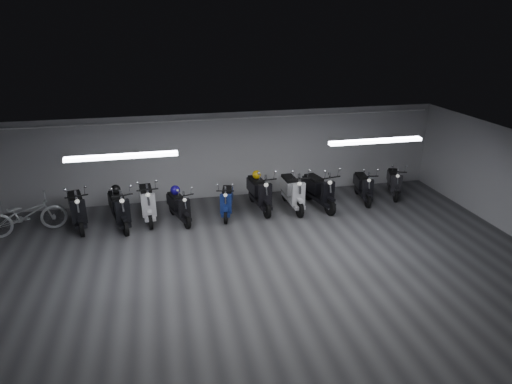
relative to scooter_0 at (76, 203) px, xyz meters
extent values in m
cube|color=#3B3B3E|center=(4.59, -3.53, -0.73)|extent=(14.00, 10.00, 0.01)
cube|color=gray|center=(4.59, -3.53, 2.08)|extent=(14.00, 10.00, 0.01)
cube|color=#ABABAE|center=(4.59, 1.47, 0.68)|extent=(14.00, 0.01, 2.80)
cube|color=white|center=(1.59, -2.53, 2.02)|extent=(2.40, 0.18, 0.08)
cube|color=white|center=(7.59, -2.53, 2.02)|extent=(2.40, 0.18, 0.08)
cylinder|color=white|center=(4.59, 1.39, 1.90)|extent=(13.60, 0.05, 0.05)
imported|color=silver|center=(-1.32, -0.08, -0.06)|extent=(2.16, 1.19, 1.33)
sphere|color=yellow|center=(5.24, 0.38, 0.33)|extent=(0.27, 0.27, 0.27)
sphere|color=black|center=(1.08, 0.05, 0.31)|extent=(0.28, 0.28, 0.28)
sphere|color=navy|center=(2.74, -0.01, 0.18)|extent=(0.28, 0.28, 0.28)
camera|label=1|loc=(2.43, -12.25, 4.82)|focal=31.22mm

